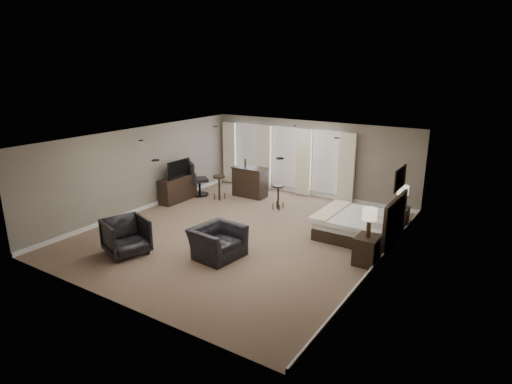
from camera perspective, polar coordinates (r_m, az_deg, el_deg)
The scene contains 16 objects.
room at distance 11.31m, azimuth -1.95°, elevation 0.64°, with size 7.60×8.60×2.64m.
window_bay at distance 15.24m, azimuth 3.75°, elevation 4.43°, with size 5.25×0.20×2.30m.
bed at distance 11.64m, azimuth 12.80°, elevation -2.81°, with size 1.95×1.86×1.24m, color silver.
nightstand_near at distance 10.20m, azimuth 14.56°, elevation -7.51°, with size 0.50×0.61×0.67m, color black.
nightstand_far at distance 12.84m, azimuth 18.68°, elevation -3.12°, with size 0.40×0.49×0.53m, color black.
lamp_near at distance 9.95m, azimuth 14.84°, elevation -3.97°, with size 0.33×0.33×0.68m, color beige.
lamp_far at distance 12.67m, azimuth 18.93°, elevation -0.61°, with size 0.31×0.31×0.65m, color beige.
wall_art at distance 11.02m, azimuth 18.63°, elevation 1.76°, with size 0.04×0.96×0.56m, color slate.
dresser at distance 14.57m, azimuth -10.37°, elevation 0.41°, with size 0.46×1.42×0.83m, color black.
tv at distance 14.45m, azimuth -10.47°, elevation 2.24°, with size 1.02×0.59×0.13m, color black.
armchair_near at distance 10.20m, azimuth -5.15°, elevation -5.98°, with size 1.15×0.75×1.01m, color black.
armchair_far at distance 10.78m, azimuth -16.95°, elevation -5.48°, with size 0.95×0.89×0.98m, color black.
bar_counter at distance 14.80m, azimuth -0.81°, elevation 1.37°, with size 1.19×0.62×1.04m, color black.
bar_stool_left at distance 14.50m, azimuth -4.92°, elevation 0.58°, with size 0.40×0.40×0.84m, color black.
bar_stool_right at distance 13.53m, azimuth 2.97°, elevation -0.68°, with size 0.37×0.37×0.79m, color black.
desk_chair at distance 15.01m, azimuth -7.57°, elevation 1.76°, with size 0.61×0.61×1.20m, color black.
Camera 1 is at (6.19, -8.94, 4.41)m, focal length 30.00 mm.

